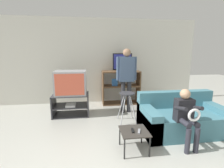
% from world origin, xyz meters
% --- Properties ---
extents(wall_back, '(6.40, 0.06, 2.60)m').
position_xyz_m(wall_back, '(0.00, 3.67, 1.30)').
color(wall_back, silver).
rests_on(wall_back, ground_plane).
extents(tv_stand, '(0.89, 0.56, 0.54)m').
position_xyz_m(tv_stand, '(-0.70, 2.60, 0.27)').
color(tv_stand, '#38383D').
rests_on(tv_stand, ground_plane).
extents(television_main, '(0.75, 0.53, 0.59)m').
position_xyz_m(television_main, '(-0.68, 2.60, 0.84)').
color(television_main, '#9E9EA3').
rests_on(television_main, tv_stand).
extents(media_shelf, '(1.15, 0.46, 1.02)m').
position_xyz_m(media_shelf, '(0.73, 3.37, 0.52)').
color(media_shelf, brown).
rests_on(media_shelf, ground_plane).
extents(television_flat, '(0.57, 0.20, 0.53)m').
position_xyz_m(television_flat, '(0.77, 3.34, 1.28)').
color(television_flat, black).
rests_on(television_flat, media_shelf).
extents(folding_stool, '(0.39, 0.44, 0.70)m').
position_xyz_m(folding_stool, '(0.62, 1.99, 0.56)').
color(folding_stool, '#B7B7BC').
rests_on(folding_stool, ground_plane).
extents(snack_table, '(0.44, 0.44, 0.35)m').
position_xyz_m(snack_table, '(0.48, 0.88, 0.31)').
color(snack_table, '#38332D').
rests_on(snack_table, ground_plane).
extents(remote_control_black, '(0.05, 0.15, 0.02)m').
position_xyz_m(remote_control_black, '(0.45, 0.87, 0.36)').
color(remote_control_black, black).
rests_on(remote_control_black, snack_table).
extents(remote_control_white, '(0.08, 0.15, 0.02)m').
position_xyz_m(remote_control_white, '(0.54, 0.82, 0.36)').
color(remote_control_white, gray).
rests_on(remote_control_white, snack_table).
extents(couch, '(1.64, 0.88, 0.77)m').
position_xyz_m(couch, '(1.61, 1.41, 0.27)').
color(couch, teal).
rests_on(couch, ground_plane).
extents(person_standing_adult, '(0.53, 0.20, 1.68)m').
position_xyz_m(person_standing_adult, '(0.73, 2.61, 1.02)').
color(person_standing_adult, '#2D2D33').
rests_on(person_standing_adult, ground_plane).
extents(person_seated_child, '(0.33, 0.43, 0.98)m').
position_xyz_m(person_seated_child, '(1.38, 0.91, 0.58)').
color(person_seated_child, '#2D2D38').
rests_on(person_seated_child, ground_plane).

